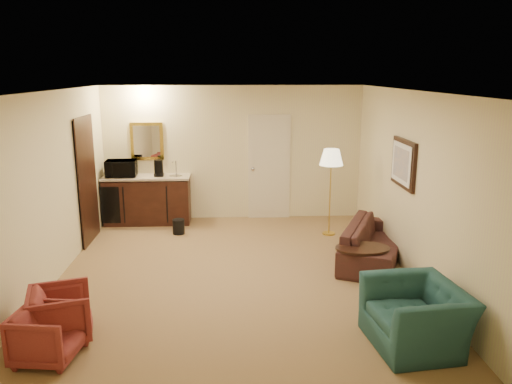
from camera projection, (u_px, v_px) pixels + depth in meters
ground at (235, 277)px, 7.11m from camera, size 6.00×6.00×0.00m
room_walls at (227, 149)px, 7.45m from camera, size 5.02×6.01×2.61m
wetbar_cabinet at (148, 200)px, 9.56m from camera, size 1.64×0.58×0.92m
sofa at (374, 236)px, 7.68m from camera, size 1.34×2.04×0.77m
teal_armchair at (417, 306)px, 5.25m from camera, size 0.79×1.10×0.90m
rose_chair_near at (47, 332)px, 5.01m from camera, size 0.62×0.65×0.61m
rose_chair_far at (60, 312)px, 5.39m from camera, size 0.74×0.77×0.64m
coffee_table at (362, 262)px, 7.07m from camera, size 0.90×0.73×0.44m
floor_lamp at (330, 192)px, 8.80m from camera, size 0.43×0.43×1.55m
waste_bin at (179, 227)px, 8.97m from camera, size 0.27×0.27×0.27m
microwave at (121, 167)px, 9.37m from camera, size 0.58×0.34×0.38m
coffee_maker at (159, 168)px, 9.40m from camera, size 0.20×0.20×0.31m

